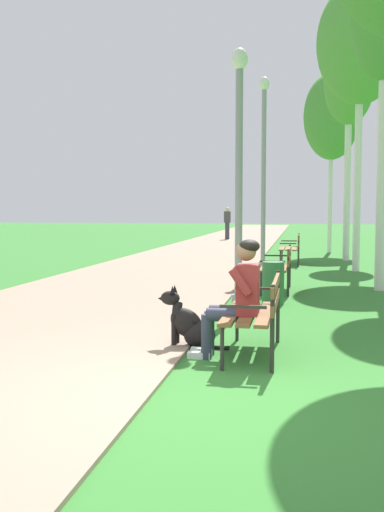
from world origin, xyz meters
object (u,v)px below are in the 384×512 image
(birch_tree_sixth, at_px, (332,117))
(pedestrian_distant, at_px, (227,223))
(park_bench_near, at_px, (258,308))
(park_bench_far, at_px, (292,246))
(lamp_post_near, at_px, (239,178))
(litter_bin, at_px, (273,283))
(birch_tree_fifth, at_px, (349,85))
(park_bench_mid, at_px, (279,265))
(dog_black, at_px, (190,325))
(person_seated_on_near_bench, at_px, (237,294))
(lamp_post_mid, at_px, (264,173))
(birch_tree_fourth, at_px, (360,44))

(birch_tree_sixth, distance_m, pedestrian_distant, 10.22)
(park_bench_near, xyz_separation_m, pedestrian_distant, (-3.26, 24.11, 0.33))
(park_bench_far, relative_size, birch_tree_sixth, 0.24)
(lamp_post_near, relative_size, litter_bin, 5.54)
(birch_tree_fifth, distance_m, litter_bin, 10.41)
(park_bench_mid, xyz_separation_m, dog_black, (-0.81, -4.97, -0.25))
(park_bench_near, height_order, dog_black, park_bench_near)
(person_seated_on_near_bench, bearing_deg, birch_tree_fifth, 81.21)
(lamp_post_near, height_order, lamp_post_mid, lamp_post_mid)
(park_bench_far, distance_m, lamp_post_mid, 3.37)
(birch_tree_fourth, relative_size, birch_tree_fifth, 1.08)
(park_bench_mid, xyz_separation_m, person_seated_on_near_bench, (-0.24, -5.34, 0.17))
(park_bench_near, distance_m, litter_bin, 3.59)
(litter_bin, bearing_deg, lamp_post_mid, 95.69)
(park_bench_far, distance_m, person_seated_on_near_bench, 11.08)
(litter_bin, bearing_deg, birch_tree_fifth, 78.86)
(pedestrian_distant, bearing_deg, litter_bin, -81.01)
(lamp_post_near, bearing_deg, pedestrian_distant, 97.34)
(park_bench_mid, bearing_deg, dog_black, -99.20)
(dog_black, distance_m, lamp_post_mid, 8.29)
(park_bench_far, xyz_separation_m, litter_bin, (-0.18, -7.33, -0.16))
(dog_black, xyz_separation_m, lamp_post_near, (0.30, 2.31, 1.75))
(park_bench_mid, height_order, birch_tree_fourth, birch_tree_fourth)
(person_seated_on_near_bench, xyz_separation_m, birch_tree_fourth, (1.99, 9.48, 4.91))
(park_bench_far, distance_m, birch_tree_fourth, 5.56)
(park_bench_near, height_order, person_seated_on_near_bench, person_seated_on_near_bench)
(pedestrian_distant, bearing_deg, dog_black, -84.07)
(park_bench_mid, bearing_deg, pedestrian_distant, 99.85)
(person_seated_on_near_bench, height_order, birch_tree_fourth, birch_tree_fourth)
(birch_tree_fourth, distance_m, birch_tree_fifth, 3.30)
(person_seated_on_near_bench, bearing_deg, park_bench_near, 38.14)
(park_bench_far, bearing_deg, lamp_post_near, -94.41)
(lamp_post_mid, bearing_deg, birch_tree_fifth, 63.02)
(dog_black, distance_m, birch_tree_sixth, 16.51)
(birch_tree_fourth, height_order, birch_tree_sixth, birch_tree_fourth)
(park_bench_far, bearing_deg, litter_bin, -91.44)
(birch_tree_fourth, bearing_deg, lamp_post_near, -108.37)
(park_bench_far, relative_size, litter_bin, 2.14)
(birch_tree_fourth, relative_size, birch_tree_sixth, 1.12)
(person_seated_on_near_bench, distance_m, birch_tree_fourth, 10.86)
(person_seated_on_near_bench, xyz_separation_m, dog_black, (-0.57, 0.36, -0.42))
(person_seated_on_near_bench, distance_m, birch_tree_fifth, 13.70)
(park_bench_far, distance_m, pedestrian_distant, 13.64)
(park_bench_far, bearing_deg, person_seated_on_near_bench, -91.97)
(pedestrian_distant, bearing_deg, park_bench_mid, -80.15)
(dog_black, height_order, birch_tree_fifth, birch_tree_fifth)
(lamp_post_mid, distance_m, pedestrian_distant, 16.22)
(person_seated_on_near_bench, bearing_deg, dog_black, 147.26)
(litter_bin, bearing_deg, dog_black, -102.71)
(park_bench_mid, distance_m, dog_black, 5.04)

